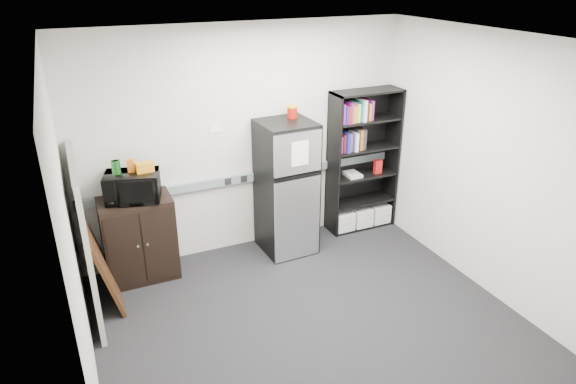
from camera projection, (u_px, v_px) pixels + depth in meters
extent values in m
plane|color=black|center=(309.00, 321.00, 5.11)|extent=(4.00, 4.00, 0.00)
cube|color=beige|center=(245.00, 141.00, 6.02)|extent=(4.00, 0.02, 2.70)
cube|color=beige|center=(484.00, 165.00, 5.31)|extent=(0.02, 3.50, 2.70)
cube|color=beige|center=(71.00, 243.00, 3.82)|extent=(0.02, 3.50, 2.70)
cube|color=white|center=(315.00, 41.00, 4.02)|extent=(4.00, 3.50, 0.02)
cube|color=gray|center=(247.00, 178.00, 6.18)|extent=(3.92, 0.05, 0.10)
cube|color=white|center=(215.00, 128.00, 5.81)|extent=(0.14, 0.00, 0.10)
cube|color=black|center=(333.00, 167.00, 6.45)|extent=(0.02, 0.34, 1.85)
cube|color=black|center=(391.00, 157.00, 6.77)|extent=(0.02, 0.34, 1.85)
cube|color=black|center=(356.00, 158.00, 6.74)|extent=(0.90, 0.02, 1.85)
cube|color=black|center=(367.00, 91.00, 6.24)|extent=(0.90, 0.34, 0.02)
cube|color=black|center=(359.00, 224.00, 6.98)|extent=(0.85, 0.32, 0.03)
cube|color=black|center=(361.00, 201.00, 6.83)|extent=(0.85, 0.32, 0.03)
cube|color=black|center=(362.00, 175.00, 6.68)|extent=(0.85, 0.32, 0.02)
cube|color=black|center=(364.00, 148.00, 6.53)|extent=(0.85, 0.32, 0.02)
cube|color=black|center=(366.00, 120.00, 6.38)|extent=(0.85, 0.32, 0.02)
cube|color=silver|center=(342.00, 219.00, 6.81)|extent=(0.25, 0.30, 0.25)
cube|color=silver|center=(360.00, 215.00, 6.91)|extent=(0.25, 0.30, 0.25)
cube|color=silver|center=(377.00, 212.00, 7.01)|extent=(0.25, 0.30, 0.25)
cube|color=#ABA697|center=(86.00, 240.00, 4.98)|extent=(0.05, 1.30, 1.60)
cube|color=#B2B2B7|center=(72.00, 162.00, 4.65)|extent=(0.06, 1.30, 0.02)
cube|color=black|center=(139.00, 239.00, 5.66)|extent=(0.77, 0.48, 0.96)
cube|color=black|center=(125.00, 252.00, 5.39)|extent=(0.35, 0.01, 0.84)
cube|color=black|center=(160.00, 245.00, 5.53)|extent=(0.35, 0.01, 0.84)
cylinder|color=#B2B2B7|center=(138.00, 246.00, 5.41)|extent=(0.02, 0.02, 0.02)
cylinder|color=#B2B2B7|center=(148.00, 245.00, 5.45)|extent=(0.02, 0.02, 0.02)
imported|color=black|center=(132.00, 187.00, 5.39)|extent=(0.63, 0.50, 0.31)
cube|color=#1B5B1A|center=(115.00, 167.00, 5.28)|extent=(0.07, 0.05, 0.15)
cube|color=#0C3811|center=(117.00, 167.00, 5.28)|extent=(0.07, 0.05, 0.15)
cube|color=#CF6913|center=(131.00, 166.00, 5.34)|extent=(0.08, 0.06, 0.14)
cube|color=orange|center=(145.00, 167.00, 5.35)|extent=(0.18, 0.11, 0.10)
cube|color=black|center=(286.00, 188.00, 6.12)|extent=(0.64, 0.64, 1.60)
cube|color=silver|center=(298.00, 153.00, 5.64)|extent=(0.58, 0.05, 0.48)
cube|color=silver|center=(297.00, 220.00, 5.97)|extent=(0.58, 0.05, 1.03)
cube|color=black|center=(298.00, 177.00, 5.74)|extent=(0.58, 0.03, 0.03)
cube|color=white|center=(300.00, 154.00, 5.64)|extent=(0.21, 0.01, 0.28)
cube|color=black|center=(286.00, 123.00, 5.80)|extent=(0.64, 0.64, 0.02)
cylinder|color=#9A1107|center=(292.00, 112.00, 5.91)|extent=(0.12, 0.12, 0.14)
cylinder|color=gold|center=(292.00, 105.00, 5.88)|extent=(0.12, 0.12, 0.02)
cube|color=black|center=(105.00, 269.00, 5.21)|extent=(0.25, 0.65, 0.82)
cube|color=beige|center=(107.00, 268.00, 5.22)|extent=(0.18, 0.55, 0.69)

